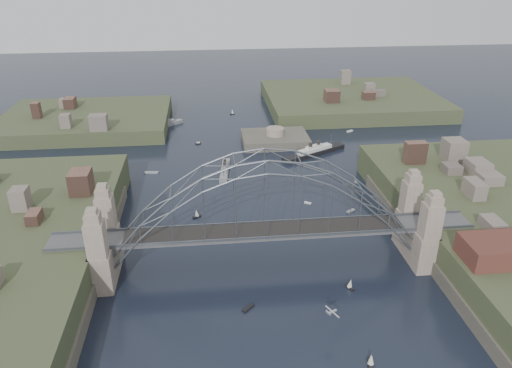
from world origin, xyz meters
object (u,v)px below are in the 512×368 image
object	(u,v)px
fort_island	(275,144)
naval_cruiser_near	(225,170)
naval_cruiser_far	(165,125)
bridge	(266,213)
ocean_liner	(314,152)

from	to	relation	value
fort_island	naval_cruiser_near	bearing A→B (deg)	-129.14
fort_island	naval_cruiser_far	distance (m)	43.51
bridge	ocean_liner	xyz separation A→B (m)	(22.98, 58.54, -11.41)
fort_island	ocean_liner	distance (m)	15.92
bridge	fort_island	xyz separation A→B (m)	(12.00, 70.00, -12.66)
naval_cruiser_near	fort_island	bearing A→B (deg)	50.86
fort_island	ocean_liner	xyz separation A→B (m)	(10.98, -11.46, 1.25)
bridge	naval_cruiser_far	distance (m)	95.51
fort_island	naval_cruiser_near	world-z (taller)	fort_island
bridge	fort_island	distance (m)	72.14
fort_island	ocean_liner	bearing A→B (deg)	-46.22
fort_island	ocean_liner	world-z (taller)	ocean_liner
bridge	naval_cruiser_far	bearing A→B (deg)	105.91
fort_island	naval_cruiser_far	size ratio (longest dim) A/B	1.74
naval_cruiser_near	ocean_liner	xyz separation A→B (m)	(29.01, 10.70, 0.16)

